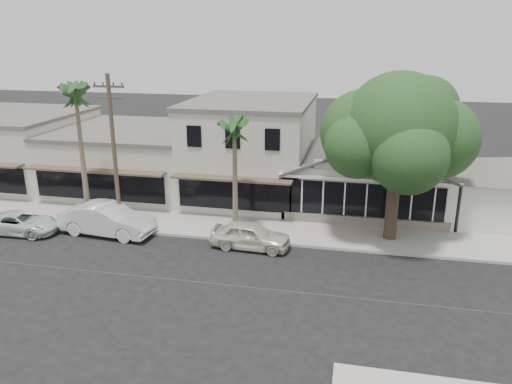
% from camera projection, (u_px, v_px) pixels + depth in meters
% --- Properties ---
extents(ground, '(140.00, 140.00, 0.00)m').
position_uv_depth(ground, '(252.00, 288.00, 22.67)').
color(ground, black).
rests_on(ground, ground).
extents(sidewalk_north, '(90.00, 3.50, 0.15)m').
position_uv_depth(sidewalk_north, '(148.00, 221.00, 30.51)').
color(sidewalk_north, '#9E9991').
rests_on(sidewalk_north, ground).
extents(corner_shop, '(10.40, 8.60, 5.10)m').
position_uv_depth(corner_shop, '(367.00, 168.00, 32.52)').
color(corner_shop, silver).
rests_on(corner_shop, ground).
extents(side_cottage, '(6.00, 6.00, 3.00)m').
position_uv_depth(side_cottage, '(503.00, 197.00, 30.35)').
color(side_cottage, silver).
rests_on(side_cottage, ground).
extents(row_building_near, '(8.00, 10.00, 6.50)m').
position_uv_depth(row_building_near, '(251.00, 150.00, 34.85)').
color(row_building_near, silver).
rests_on(row_building_near, ground).
extents(row_building_midnear, '(10.00, 10.00, 4.20)m').
position_uv_depth(row_building_midnear, '(133.00, 159.00, 36.96)').
color(row_building_midnear, '#B7B4A4').
rests_on(row_building_midnear, ground).
extents(row_building_midfar, '(11.00, 10.00, 5.00)m').
position_uv_depth(row_building_midfar, '(7.00, 148.00, 38.90)').
color(row_building_midfar, silver).
rests_on(row_building_midfar, ground).
extents(utility_pole, '(1.80, 0.24, 9.00)m').
position_uv_depth(utility_pole, '(114.00, 150.00, 27.82)').
color(utility_pole, brown).
rests_on(utility_pole, ground).
extents(car_0, '(4.36, 1.95, 1.45)m').
position_uv_depth(car_0, '(251.00, 235.00, 26.63)').
color(car_0, beige).
rests_on(car_0, ground).
extents(car_1, '(5.62, 2.43, 1.80)m').
position_uv_depth(car_1, '(107.00, 220.00, 28.41)').
color(car_1, silver).
rests_on(car_1, ground).
extents(car_2, '(4.52, 2.21, 1.24)m').
position_uv_depth(car_2, '(21.00, 223.00, 28.68)').
color(car_2, silver).
rests_on(car_2, ground).
extents(shade_tree, '(8.35, 7.55, 9.27)m').
position_uv_depth(shade_tree, '(397.00, 131.00, 26.24)').
color(shade_tree, '#3E2F26').
rests_on(shade_tree, ground).
extents(palm_east, '(2.69, 2.69, 7.12)m').
position_uv_depth(palm_east, '(234.00, 129.00, 26.99)').
color(palm_east, '#726651').
rests_on(palm_east, ground).
extents(palm_mid, '(3.14, 3.14, 8.81)m').
position_uv_depth(palm_mid, '(76.00, 96.00, 28.51)').
color(palm_mid, '#726651').
rests_on(palm_mid, ground).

